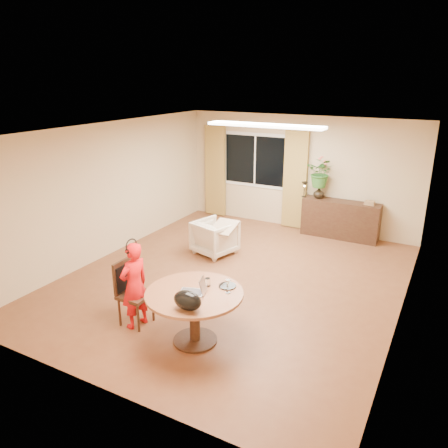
% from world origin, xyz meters
% --- Properties ---
extents(floor, '(6.50, 6.50, 0.00)m').
position_xyz_m(floor, '(0.00, 0.00, 0.00)').
color(floor, brown).
rests_on(floor, ground).
extents(ceiling, '(6.50, 6.50, 0.00)m').
position_xyz_m(ceiling, '(0.00, 0.00, 2.60)').
color(ceiling, white).
rests_on(ceiling, wall_back).
extents(wall_back, '(5.50, 0.00, 5.50)m').
position_xyz_m(wall_back, '(0.00, 3.25, 1.30)').
color(wall_back, tan).
rests_on(wall_back, floor).
extents(wall_left, '(0.00, 6.50, 6.50)m').
position_xyz_m(wall_left, '(-2.75, 0.00, 1.30)').
color(wall_left, tan).
rests_on(wall_left, floor).
extents(wall_right, '(0.00, 6.50, 6.50)m').
position_xyz_m(wall_right, '(2.75, 0.00, 1.30)').
color(wall_right, tan).
rests_on(wall_right, floor).
extents(window, '(1.70, 0.03, 1.30)m').
position_xyz_m(window, '(-1.10, 3.23, 1.50)').
color(window, white).
rests_on(window, wall_back).
extents(curtain_left, '(0.55, 0.08, 2.25)m').
position_xyz_m(curtain_left, '(-2.15, 3.15, 1.15)').
color(curtain_left, olive).
rests_on(curtain_left, wall_back).
extents(curtain_right, '(0.55, 0.08, 2.25)m').
position_xyz_m(curtain_right, '(-0.05, 3.15, 1.15)').
color(curtain_right, olive).
rests_on(curtain_right, wall_back).
extents(ceiling_panel, '(2.20, 0.35, 0.05)m').
position_xyz_m(ceiling_panel, '(0.00, 1.20, 2.57)').
color(ceiling_panel, white).
rests_on(ceiling_panel, ceiling).
extents(dining_table, '(1.29, 1.29, 0.74)m').
position_xyz_m(dining_table, '(0.40, -1.93, 0.58)').
color(dining_table, brown).
rests_on(dining_table, floor).
extents(dining_chair, '(0.46, 0.42, 0.95)m').
position_xyz_m(dining_chair, '(-0.59, -1.94, 0.48)').
color(dining_chair, black).
rests_on(dining_chair, floor).
extents(child, '(0.52, 0.39, 1.27)m').
position_xyz_m(child, '(-0.55, -1.99, 0.64)').
color(child, red).
rests_on(child, floor).
extents(laptop, '(0.39, 0.32, 0.22)m').
position_xyz_m(laptop, '(0.38, -1.95, 0.85)').
color(laptop, '#B7B7BC').
rests_on(laptop, dining_table).
extents(tumbler, '(0.09, 0.09, 0.11)m').
position_xyz_m(tumbler, '(0.46, -1.69, 0.79)').
color(tumbler, white).
rests_on(tumbler, dining_table).
extents(wine_glass, '(0.07, 0.07, 0.19)m').
position_xyz_m(wine_glass, '(0.79, -1.73, 0.83)').
color(wine_glass, white).
rests_on(wine_glass, dining_table).
extents(pot_lid, '(0.30, 0.30, 0.04)m').
position_xyz_m(pot_lid, '(0.71, -1.58, 0.76)').
color(pot_lid, white).
rests_on(pot_lid, dining_table).
extents(handbag, '(0.42, 0.31, 0.25)m').
position_xyz_m(handbag, '(0.57, -2.34, 0.86)').
color(handbag, black).
rests_on(handbag, dining_table).
extents(armchair, '(0.91, 0.93, 0.69)m').
position_xyz_m(armchair, '(-0.89, 0.89, 0.34)').
color(armchair, beige).
rests_on(armchair, floor).
extents(throw, '(0.46, 0.56, 0.03)m').
position_xyz_m(throw, '(-0.64, 0.83, 0.70)').
color(throw, beige).
rests_on(throw, armchair).
extents(sideboard, '(1.67, 0.41, 0.83)m').
position_xyz_m(sideboard, '(1.09, 3.01, 0.42)').
color(sideboard, black).
rests_on(sideboard, floor).
extents(vase, '(0.26, 0.26, 0.25)m').
position_xyz_m(vase, '(0.57, 3.01, 0.96)').
color(vase, black).
rests_on(vase, sideboard).
extents(bouquet, '(0.63, 0.56, 0.66)m').
position_xyz_m(bouquet, '(0.59, 3.01, 1.41)').
color(bouquet, '#246024').
rests_on(bouquet, vase).
extents(book_stack, '(0.23, 0.18, 0.09)m').
position_xyz_m(book_stack, '(1.67, 3.01, 0.88)').
color(book_stack, brown).
rests_on(book_stack, sideboard).
extents(desk_lamp, '(0.15, 0.15, 0.36)m').
position_xyz_m(desk_lamp, '(0.24, 2.96, 1.01)').
color(desk_lamp, black).
rests_on(desk_lamp, sideboard).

